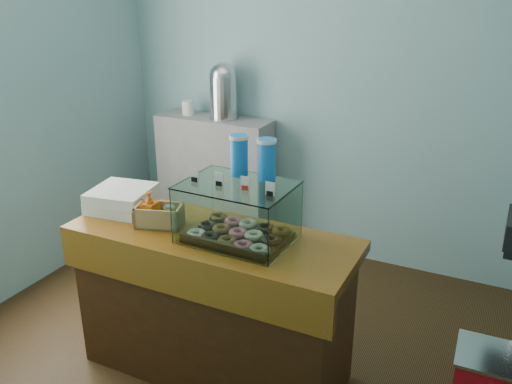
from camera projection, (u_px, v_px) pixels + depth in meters
The scene contains 8 objects.
ground at pixel (235, 345), 3.47m from camera, with size 3.50×3.50×0.00m, color black.
room_shell at pixel (236, 77), 2.84m from camera, with size 3.54×3.04×2.82m.
counter at pixel (213, 303), 3.09m from camera, with size 1.60×0.60×0.90m.
back_shelf at pixel (215, 179), 4.74m from camera, with size 1.00×0.32×1.10m, color gray.
display_case at pixel (241, 208), 2.83m from camera, with size 0.57×0.43×0.53m.
condiment_crate at pixel (157, 214), 3.00m from camera, with size 0.28×0.22×0.20m.
pastry_boxes at pixel (122, 199), 3.22m from camera, with size 0.39×0.39×0.13m.
coffee_urn at pixel (224, 90), 4.41m from camera, with size 0.25×0.25×0.47m.
Camera 1 is at (1.39, -2.52, 2.18)m, focal length 38.00 mm.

